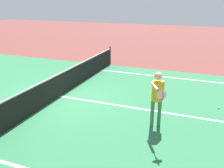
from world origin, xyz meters
TOP-DOWN VIEW (x-y plane):
  - ground_plane at (0.00, 0.00)m, footprint 60.00×60.00m
  - court_surface_inbounds at (0.00, 0.00)m, footprint 10.62×24.40m
  - line_sideline_right at (4.11, -5.95)m, footprint 0.10×11.89m
  - line_center_service at (0.00, -3.20)m, footprint 0.10×6.40m
  - net at (0.00, 0.00)m, footprint 11.12×0.09m
  - player_near at (-1.06, -4.07)m, footprint 1.20×0.57m
  - tennis_ball_mid_court at (1.01, -5.93)m, footprint 0.07×0.07m

SIDE VIEW (x-z plane):
  - ground_plane at x=0.00m, z-range 0.00..0.00m
  - court_surface_inbounds at x=0.00m, z-range 0.00..0.00m
  - line_sideline_right at x=4.11m, z-range 0.00..0.01m
  - line_center_service at x=0.00m, z-range 0.00..0.01m
  - tennis_ball_mid_court at x=1.01m, z-range 0.00..0.07m
  - net at x=0.00m, z-range -0.04..1.03m
  - player_near at x=-1.06m, z-range 0.22..1.95m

